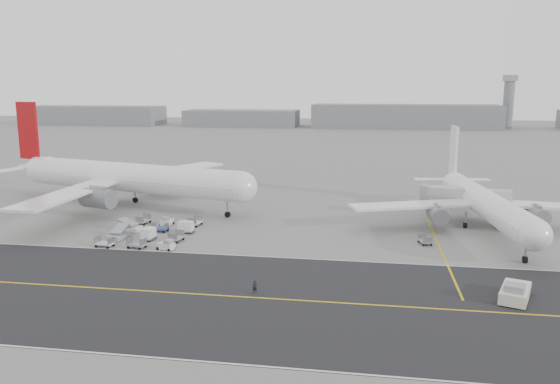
% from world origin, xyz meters
% --- Properties ---
extents(ground, '(700.00, 700.00, 0.00)m').
position_xyz_m(ground, '(0.00, 0.00, 0.00)').
color(ground, gray).
rests_on(ground, ground).
extents(taxiway, '(220.00, 59.00, 0.03)m').
position_xyz_m(taxiway, '(5.02, -17.98, 0.01)').
color(taxiway, '#252527').
rests_on(taxiway, ground).
extents(horizon_buildings, '(520.00, 28.00, 28.00)m').
position_xyz_m(horizon_buildings, '(30.00, 260.00, 0.00)').
color(horizon_buildings, gray).
rests_on(horizon_buildings, ground).
extents(control_tower, '(7.00, 7.00, 31.25)m').
position_xyz_m(control_tower, '(100.00, 265.00, 16.25)').
color(control_tower, gray).
rests_on(control_tower, ground).
extents(airliner_a, '(60.57, 59.26, 21.37)m').
position_xyz_m(airliner_a, '(-31.53, 27.46, 6.15)').
color(airliner_a, white).
rests_on(airliner_a, ground).
extents(airliner_b, '(47.24, 48.01, 16.59)m').
position_xyz_m(airliner_b, '(38.76, 19.94, 4.79)').
color(airliner_b, white).
rests_on(airliner_b, ground).
extents(pushback_tug, '(4.91, 8.13, 2.32)m').
position_xyz_m(pushback_tug, '(35.98, -13.87, 0.95)').
color(pushback_tug, beige).
rests_on(pushback_tug, ground).
extents(jet_bridge, '(17.18, 6.51, 6.41)m').
position_xyz_m(jet_bridge, '(36.88, 25.22, 4.47)').
color(jet_bridge, gray).
rests_on(jet_bridge, ground).
extents(gse_cluster, '(21.47, 25.00, 2.12)m').
position_xyz_m(gse_cluster, '(-16.86, 6.27, 0.00)').
color(gse_cluster, '#9D9CA2').
rests_on(gse_cluster, ground).
extents(stray_dolly, '(2.21, 2.86, 1.55)m').
position_xyz_m(stray_dolly, '(27.86, 8.29, 0.00)').
color(stray_dolly, silver).
rests_on(stray_dolly, ground).
extents(ground_crew_a, '(0.61, 0.40, 1.65)m').
position_xyz_m(ground_crew_a, '(5.34, -16.59, 0.82)').
color(ground_crew_a, black).
rests_on(ground_crew_a, ground).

